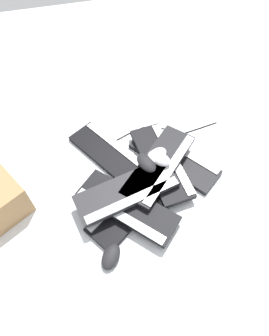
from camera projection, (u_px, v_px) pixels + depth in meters
name	position (u px, v px, depth m)	size (l,w,h in m)	color
ground_plane	(151.00, 172.00, 1.41)	(3.20, 3.20, 0.00)	silver
keyboard_0	(174.00, 158.00, 1.43)	(0.39, 0.44, 0.03)	black
keyboard_1	(110.00, 154.00, 1.45)	(0.36, 0.45, 0.03)	black
keyboard_2	(131.00, 204.00, 1.30)	(0.45, 0.38, 0.03)	black
keyboard_3	(162.00, 162.00, 1.39)	(0.19, 0.45, 0.03)	black
keyboard_4	(127.00, 207.00, 1.26)	(0.41, 0.42, 0.03)	black
keyboard_5	(159.00, 165.00, 1.34)	(0.42, 0.42, 0.03)	black
keyboard_6	(127.00, 191.00, 1.27)	(0.46, 0.24, 0.03)	#232326
mouse_0	(146.00, 163.00, 1.30)	(0.11, 0.07, 0.04)	black
mouse_1	(111.00, 256.00, 1.17)	(0.11, 0.07, 0.04)	black
mouse_2	(159.00, 158.00, 1.32)	(0.11, 0.07, 0.04)	#B7B7BC
mouse_3	(156.00, 156.00, 1.32)	(0.11, 0.07, 0.04)	#B7B7BC
cable_0	(153.00, 133.00, 1.53)	(0.70, 0.10, 0.01)	black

